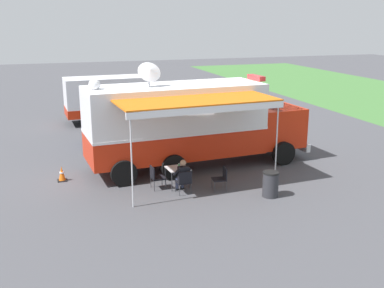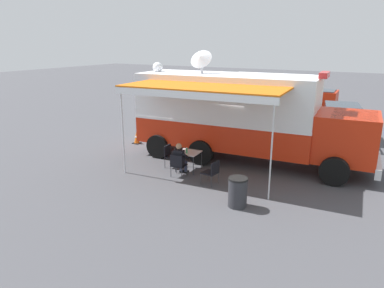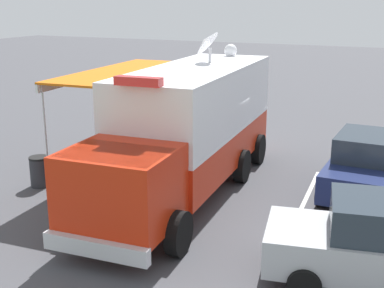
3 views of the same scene
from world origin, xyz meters
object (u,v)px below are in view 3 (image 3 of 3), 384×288
traffic_cone (244,137)px  car_behind_truck (366,165)px  seated_responder (129,147)px  folding_chair_at_table (124,150)px  folding_table (145,148)px  trash_bin (40,171)px  folding_chair_beside_table (158,147)px  command_truck (187,125)px  water_bottle (141,143)px  car_far_corner (380,244)px  folding_chair_spare_by_truck (98,161)px

traffic_cone → car_behind_truck: (-4.83, 3.55, 0.60)m
seated_responder → folding_chair_at_table: bearing=3.9°
seated_responder → car_behind_truck: car_behind_truck is taller
folding_table → trash_bin: 3.43m
folding_table → traffic_cone: size_ratio=1.47×
folding_chair_beside_table → folding_chair_at_table: bearing=46.3°
command_truck → water_bottle: bearing=-29.1°
traffic_cone → trash_bin: bearing=60.1°
folding_chair_at_table → seated_responder: seated_responder is taller
folding_chair_at_table → car_far_corner: bearing=152.8°
command_truck → water_bottle: 2.85m
folding_chair_spare_by_truck → water_bottle: bearing=-116.2°
trash_bin → car_behind_truck: bearing=-159.2°
command_truck → car_far_corner: (-5.56, 3.09, -1.06)m
folding_chair_at_table → folding_chair_beside_table: 1.18m
folding_chair_spare_by_truck → trash_bin: size_ratio=0.96×
water_bottle → car_far_corner: (-7.85, 4.36, 0.05)m
car_far_corner → command_truck: bearing=-29.0°
command_truck → car_behind_truck: 5.14m
seated_responder → car_behind_truck: bearing=-176.0°
folding_table → traffic_cone: (-2.00, -4.08, -0.39)m
folding_chair_spare_by_truck → traffic_cone: 6.19m
trash_bin → traffic_cone: (-3.96, -6.89, -0.18)m
command_truck → traffic_cone: command_truck is taller
seated_responder → car_behind_truck: 7.47m
folding_chair_spare_by_truck → car_behind_truck: car_behind_truck is taller
water_bottle → traffic_cone: 4.65m
water_bottle → trash_bin: bearing=57.2°
folding_chair_at_table → folding_chair_beside_table: same height
folding_chair_at_table → car_far_corner: size_ratio=0.19×
seated_responder → car_far_corner: (-8.31, 4.38, 0.23)m
car_behind_truck → car_far_corner: size_ratio=0.95×
command_truck → seated_responder: 3.30m
trash_bin → car_far_corner: 9.79m
folding_table → traffic_cone: 4.56m
folding_chair_beside_table → traffic_cone: 3.80m
traffic_cone → car_far_corner: size_ratio=0.13×
command_truck → seated_responder: size_ratio=7.71×
water_bottle → trash_bin: water_bottle is taller
folding_chair_at_table → car_behind_truck: bearing=-176.0°
folding_chair_beside_table → seated_responder: bearing=53.3°
command_truck → seated_responder: command_truck is taller
water_bottle → car_behind_truck: car_behind_truck is taller
command_truck → folding_chair_beside_table: bearing=-44.9°
folding_table → car_behind_truck: size_ratio=0.20×
folding_chair_at_table → folding_chair_spare_by_truck: (0.04, 1.41, 0.00)m
seated_responder → car_behind_truck: size_ratio=0.29×
folding_table → command_truck: bearing=149.2°
water_bottle → command_truck: bearing=150.9°
folding_chair_beside_table → trash_bin: (1.97, 3.66, -0.06)m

